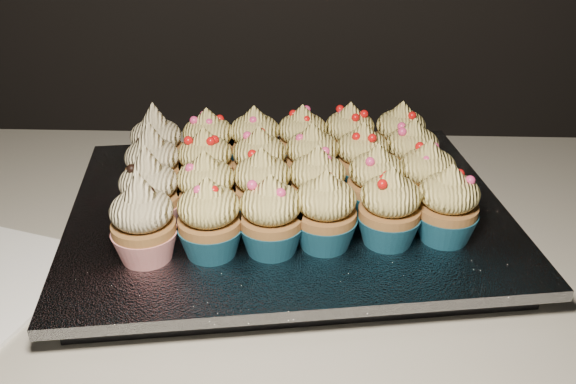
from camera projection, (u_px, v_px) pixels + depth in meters
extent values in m
cube|color=beige|center=(281.00, 254.00, 0.73)|extent=(2.44, 0.64, 0.04)
cube|color=black|center=(288.00, 222.00, 0.73)|extent=(0.49, 0.40, 0.02)
cube|color=silver|center=(288.00, 209.00, 0.72)|extent=(0.53, 0.44, 0.01)
cone|color=red|center=(146.00, 244.00, 0.62)|extent=(0.06, 0.06, 0.03)
ellipsoid|color=beige|center=(142.00, 210.00, 0.60)|extent=(0.06, 0.06, 0.04)
cone|color=beige|center=(138.00, 184.00, 0.59)|extent=(0.03, 0.03, 0.03)
cone|color=#185673|center=(211.00, 240.00, 0.63)|extent=(0.06, 0.06, 0.03)
ellipsoid|color=#F3DC7B|center=(209.00, 206.00, 0.61)|extent=(0.06, 0.06, 0.04)
cone|color=#F3DC7B|center=(207.00, 185.00, 0.60)|extent=(0.03, 0.03, 0.02)
cone|color=#185673|center=(271.00, 237.00, 0.63)|extent=(0.06, 0.06, 0.03)
ellipsoid|color=#F3DC7B|center=(271.00, 204.00, 0.61)|extent=(0.06, 0.06, 0.04)
cone|color=#F3DC7B|center=(270.00, 182.00, 0.60)|extent=(0.03, 0.03, 0.02)
cone|color=#185673|center=(325.00, 232.00, 0.64)|extent=(0.06, 0.06, 0.03)
ellipsoid|color=#F3DC7B|center=(326.00, 199.00, 0.62)|extent=(0.06, 0.06, 0.04)
cone|color=#F3DC7B|center=(326.00, 178.00, 0.61)|extent=(0.03, 0.03, 0.02)
cone|color=#185673|center=(388.00, 229.00, 0.64)|extent=(0.06, 0.06, 0.03)
ellipsoid|color=#F3DC7B|center=(391.00, 196.00, 0.63)|extent=(0.06, 0.06, 0.04)
cone|color=#F3DC7B|center=(393.00, 175.00, 0.61)|extent=(0.03, 0.03, 0.02)
cone|color=#185673|center=(445.00, 226.00, 0.65)|extent=(0.06, 0.06, 0.03)
ellipsoid|color=#F3DC7B|center=(449.00, 193.00, 0.63)|extent=(0.06, 0.06, 0.04)
cone|color=#F3DC7B|center=(452.00, 172.00, 0.62)|extent=(0.03, 0.03, 0.02)
cone|color=red|center=(152.00, 215.00, 0.67)|extent=(0.06, 0.06, 0.03)
ellipsoid|color=beige|center=(148.00, 182.00, 0.65)|extent=(0.06, 0.06, 0.04)
cone|color=beige|center=(145.00, 157.00, 0.64)|extent=(0.03, 0.03, 0.03)
cone|color=#185673|center=(208.00, 211.00, 0.68)|extent=(0.06, 0.06, 0.03)
ellipsoid|color=#F3DC7B|center=(206.00, 179.00, 0.66)|extent=(0.06, 0.06, 0.04)
cone|color=#F3DC7B|center=(204.00, 158.00, 0.65)|extent=(0.03, 0.03, 0.02)
cone|color=#185673|center=(263.00, 207.00, 0.68)|extent=(0.06, 0.06, 0.03)
ellipsoid|color=#F3DC7B|center=(262.00, 175.00, 0.66)|extent=(0.06, 0.06, 0.04)
cone|color=#F3DC7B|center=(262.00, 155.00, 0.65)|extent=(0.03, 0.03, 0.02)
cone|color=#185673|center=(317.00, 205.00, 0.69)|extent=(0.06, 0.06, 0.03)
ellipsoid|color=#F3DC7B|center=(317.00, 173.00, 0.67)|extent=(0.06, 0.06, 0.04)
cone|color=#F3DC7B|center=(318.00, 153.00, 0.66)|extent=(0.03, 0.03, 0.02)
cone|color=#185673|center=(375.00, 202.00, 0.69)|extent=(0.06, 0.06, 0.03)
ellipsoid|color=#F3DC7B|center=(377.00, 171.00, 0.67)|extent=(0.06, 0.06, 0.04)
cone|color=#F3DC7B|center=(378.00, 151.00, 0.66)|extent=(0.03, 0.03, 0.02)
cone|color=#185673|center=(424.00, 198.00, 0.70)|extent=(0.06, 0.06, 0.03)
ellipsoid|color=#F3DC7B|center=(428.00, 167.00, 0.68)|extent=(0.06, 0.06, 0.04)
cone|color=#F3DC7B|center=(430.00, 147.00, 0.67)|extent=(0.03, 0.03, 0.02)
cone|color=red|center=(155.00, 187.00, 0.72)|extent=(0.06, 0.06, 0.03)
ellipsoid|color=beige|center=(152.00, 157.00, 0.70)|extent=(0.06, 0.06, 0.04)
cone|color=beige|center=(149.00, 133.00, 0.69)|extent=(0.03, 0.03, 0.03)
cone|color=#185673|center=(207.00, 184.00, 0.73)|extent=(0.06, 0.06, 0.03)
ellipsoid|color=#F3DC7B|center=(205.00, 154.00, 0.71)|extent=(0.06, 0.06, 0.04)
cone|color=#F3DC7B|center=(204.00, 134.00, 0.70)|extent=(0.03, 0.03, 0.02)
cone|color=#185673|center=(260.00, 183.00, 0.73)|extent=(0.06, 0.06, 0.03)
ellipsoid|color=#F3DC7B|center=(260.00, 153.00, 0.71)|extent=(0.06, 0.06, 0.04)
cone|color=#F3DC7B|center=(259.00, 134.00, 0.70)|extent=(0.03, 0.03, 0.02)
cone|color=#185673|center=(312.00, 179.00, 0.74)|extent=(0.06, 0.06, 0.03)
ellipsoid|color=#F3DC7B|center=(312.00, 149.00, 0.72)|extent=(0.06, 0.06, 0.04)
cone|color=#F3DC7B|center=(313.00, 130.00, 0.71)|extent=(0.03, 0.03, 0.02)
cone|color=#185673|center=(361.00, 178.00, 0.74)|extent=(0.06, 0.06, 0.03)
ellipsoid|color=#F3DC7B|center=(363.00, 148.00, 0.72)|extent=(0.06, 0.06, 0.04)
cone|color=#F3DC7B|center=(364.00, 129.00, 0.71)|extent=(0.03, 0.03, 0.02)
cone|color=#185673|center=(410.00, 174.00, 0.75)|extent=(0.06, 0.06, 0.03)
ellipsoid|color=#F3DC7B|center=(413.00, 144.00, 0.73)|extent=(0.06, 0.06, 0.04)
cone|color=#F3DC7B|center=(415.00, 125.00, 0.72)|extent=(0.03, 0.03, 0.02)
cone|color=red|center=(159.00, 165.00, 0.77)|extent=(0.06, 0.06, 0.03)
ellipsoid|color=beige|center=(156.00, 136.00, 0.75)|extent=(0.06, 0.06, 0.04)
cone|color=beige|center=(153.00, 113.00, 0.74)|extent=(0.03, 0.03, 0.03)
cone|color=#185673|center=(210.00, 161.00, 0.78)|extent=(0.06, 0.06, 0.03)
ellipsoid|color=#F3DC7B|center=(208.00, 133.00, 0.76)|extent=(0.06, 0.06, 0.04)
cone|color=#F3DC7B|center=(207.00, 115.00, 0.75)|extent=(0.03, 0.03, 0.02)
cone|color=#185673|center=(255.00, 159.00, 0.79)|extent=(0.06, 0.06, 0.03)
ellipsoid|color=#F3DC7B|center=(255.00, 130.00, 0.77)|extent=(0.06, 0.06, 0.04)
cone|color=#F3DC7B|center=(254.00, 113.00, 0.76)|extent=(0.03, 0.03, 0.02)
cone|color=#185673|center=(302.00, 158.00, 0.79)|extent=(0.06, 0.06, 0.03)
ellipsoid|color=#F3DC7B|center=(302.00, 129.00, 0.77)|extent=(0.06, 0.06, 0.04)
cone|color=#F3DC7B|center=(303.00, 111.00, 0.76)|extent=(0.03, 0.03, 0.02)
cone|color=#185673|center=(348.00, 155.00, 0.80)|extent=(0.06, 0.06, 0.03)
ellipsoid|color=#F3DC7B|center=(350.00, 127.00, 0.78)|extent=(0.06, 0.06, 0.04)
cone|color=#F3DC7B|center=(351.00, 109.00, 0.77)|extent=(0.03, 0.03, 0.02)
cone|color=#185673|center=(398.00, 154.00, 0.80)|extent=(0.06, 0.06, 0.03)
ellipsoid|color=#F3DC7B|center=(401.00, 126.00, 0.78)|extent=(0.06, 0.06, 0.04)
cone|color=#F3DC7B|center=(403.00, 108.00, 0.77)|extent=(0.03, 0.03, 0.02)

